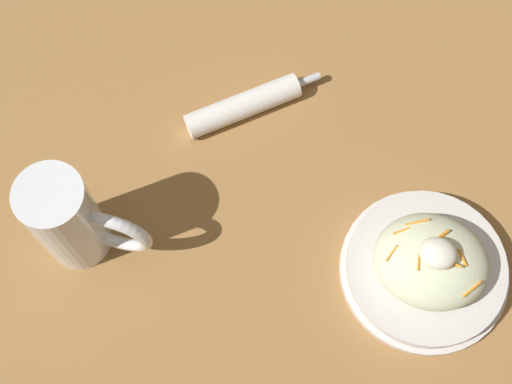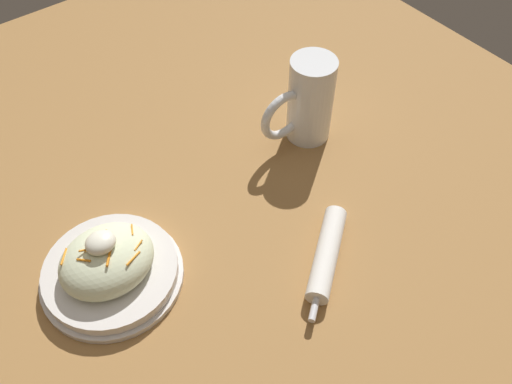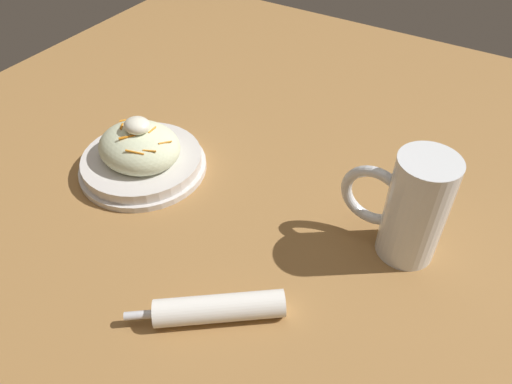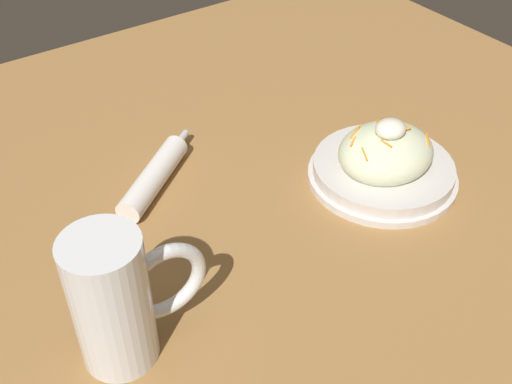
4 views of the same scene
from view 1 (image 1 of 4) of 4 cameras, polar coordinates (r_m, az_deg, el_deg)
ground_plane at (r=0.93m, az=-0.03°, el=-6.29°), size 1.43×1.43×0.00m
salad_plate at (r=0.92m, az=13.59°, el=-5.68°), size 0.22×0.22×0.10m
beer_mug at (r=0.90m, az=-14.51°, el=-2.39°), size 0.15×0.08×0.17m
napkin_roll at (r=1.00m, az=-0.96°, el=6.95°), size 0.17×0.14×0.04m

